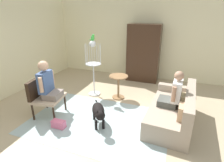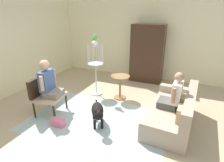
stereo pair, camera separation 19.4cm
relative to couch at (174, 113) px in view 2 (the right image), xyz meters
The scene contains 14 objects.
ground_plane 1.61m from the couch, 161.33° to the right, with size 7.95×7.95×0.00m, color tan.
back_wall 3.43m from the couch, 117.59° to the left, with size 6.78×0.12×2.86m, color beige.
left_wall 4.79m from the couch, behind, with size 0.12×7.23×2.86m, color beige.
area_rug 1.70m from the couch, 160.23° to the right, with size 3.08×2.08×0.01m, color #9EB2B7.
couch is the anchor object (origin of this frame).
armchair 2.99m from the couch, 166.26° to the right, with size 0.71×0.76×0.91m.
person_on_couch 0.44m from the couch, 158.65° to the right, with size 0.48×0.55×0.80m.
person_on_armchair 2.89m from the couch, 166.02° to the right, with size 0.47×0.56×0.87m.
round_end_table 1.70m from the couch, 154.18° to the left, with size 0.53×0.53×0.68m.
dog 1.65m from the couch, 155.46° to the right, with size 0.53×0.78×0.55m.
bird_cage_stand 2.48m from the couch, 162.33° to the left, with size 0.45×0.45×1.60m.
parrot 2.76m from the couch, 162.23° to the left, with size 0.17×0.10×0.17m.
armoire_cabinet 2.82m from the couch, 115.77° to the left, with size 1.09×0.56×1.97m, color #382316.
handbag 2.52m from the couch, 155.10° to the right, with size 0.29×0.15×0.17m, color #D8668C.
Camera 2 is at (1.59, -3.10, 2.32)m, focal length 28.55 mm.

